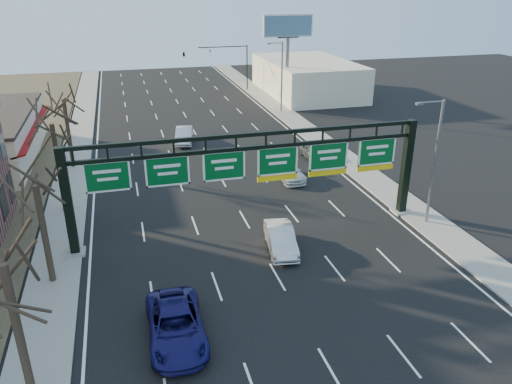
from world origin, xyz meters
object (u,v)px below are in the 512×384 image
object	(u,v)px
sign_gantry	(253,169)
car_silver_sedan	(281,239)
car_blue_suv	(176,325)
car_white_wagon	(289,171)

from	to	relation	value
sign_gantry	car_silver_sedan	xyz separation A→B (m)	(1.04, -2.93, -3.85)
car_blue_suv	car_white_wagon	world-z (taller)	car_blue_suv
sign_gantry	car_blue_suv	size ratio (longest dim) A/B	4.21
sign_gantry	car_blue_suv	xyz separation A→B (m)	(-6.61, -9.99, -3.82)
sign_gantry	car_white_wagon	bearing A→B (deg)	57.72
sign_gantry	car_silver_sedan	bearing A→B (deg)	-70.47
car_blue_suv	car_silver_sedan	bearing A→B (deg)	43.83
sign_gantry	car_white_wagon	world-z (taller)	sign_gantry
car_silver_sedan	sign_gantry	bearing A→B (deg)	117.82
sign_gantry	car_blue_suv	bearing A→B (deg)	-123.46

